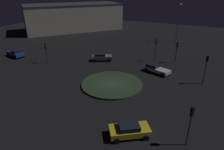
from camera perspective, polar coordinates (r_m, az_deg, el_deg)
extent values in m
plane|color=black|center=(30.50, 0.00, -2.78)|extent=(115.53, 115.53, 0.00)
cylinder|color=#263823|center=(30.44, 0.00, -2.56)|extent=(9.32, 9.32, 0.26)
cube|color=gold|center=(20.73, 5.03, -15.51)|extent=(4.34, 3.81, 0.63)
cube|color=black|center=(20.36, 4.86, -14.31)|extent=(2.58, 2.48, 0.50)
cylinder|color=black|center=(20.02, 1.39, -18.31)|extent=(0.63, 0.53, 0.61)
cylinder|color=black|center=(21.39, 0.51, -15.03)|extent=(0.63, 0.53, 0.61)
cylinder|color=black|center=(20.61, 9.71, -17.25)|extent=(0.63, 0.53, 0.61)
cylinder|color=black|center=(21.94, 8.22, -14.16)|extent=(0.63, 0.53, 0.61)
cube|color=#1E38A5|center=(47.18, -25.85, 5.55)|extent=(4.39, 2.67, 0.68)
cube|color=black|center=(46.48, -25.64, 6.12)|extent=(2.05, 1.96, 0.52)
cylinder|color=black|center=(48.20, -27.56, 5.15)|extent=(0.72, 0.36, 0.69)
cylinder|color=black|center=(48.93, -25.63, 5.77)|extent=(0.72, 0.36, 0.69)
cylinder|color=black|center=(45.62, -25.95, 4.50)|extent=(0.72, 0.36, 0.69)
cylinder|color=black|center=(46.39, -23.94, 5.16)|extent=(0.72, 0.36, 0.69)
cube|color=silver|center=(35.31, 12.77, 1.51)|extent=(4.82, 3.11, 0.56)
cube|color=black|center=(35.58, 11.61, 2.69)|extent=(2.45, 2.11, 0.46)
cylinder|color=black|center=(35.35, 15.68, 0.74)|extent=(0.65, 0.41, 0.61)
cylinder|color=black|center=(33.96, 14.17, -0.07)|extent=(0.65, 0.41, 0.61)
cylinder|color=black|center=(36.90, 11.40, 2.18)|extent=(0.65, 0.41, 0.61)
cylinder|color=black|center=(35.57, 9.79, 1.46)|extent=(0.65, 0.41, 0.61)
cube|color=slate|center=(40.16, -2.84, 5.03)|extent=(4.21, 3.41, 0.72)
cube|color=black|center=(39.97, -3.34, 5.82)|extent=(2.46, 2.30, 0.47)
cylinder|color=black|center=(41.13, -0.90, 4.99)|extent=(0.66, 0.50, 0.63)
cylinder|color=black|center=(39.46, -0.82, 4.15)|extent=(0.66, 0.50, 0.63)
cylinder|color=black|center=(41.14, -4.77, 4.92)|extent=(0.66, 0.50, 0.63)
cylinder|color=black|center=(39.48, -4.84, 4.07)|extent=(0.66, 0.50, 0.63)
cylinder|color=#2D2D2D|center=(40.54, -18.09, 5.22)|extent=(0.12, 0.12, 2.96)
cube|color=black|center=(40.00, -18.44, 7.83)|extent=(0.27, 0.33, 0.90)
sphere|color=#3F0C0C|center=(39.81, -18.37, 8.17)|extent=(0.20, 0.20, 0.20)
sphere|color=yellow|center=(39.88, -18.32, 7.80)|extent=(0.20, 0.20, 0.20)
sphere|color=#0F3819|center=(39.96, -18.27, 7.43)|extent=(0.20, 0.20, 0.20)
cylinder|color=#2D2D2D|center=(33.12, 24.89, 0.52)|extent=(0.12, 0.12, 3.59)
cube|color=black|center=(32.37, 25.57, 4.16)|extent=(0.33, 0.37, 0.90)
sphere|color=#3F0C0C|center=(32.23, 25.43, 4.62)|extent=(0.20, 0.20, 0.20)
sphere|color=#4C380F|center=(32.31, 25.34, 4.17)|extent=(0.20, 0.20, 0.20)
sphere|color=#1EE53F|center=(32.39, 25.26, 3.72)|extent=(0.20, 0.20, 0.20)
cylinder|color=#2D2D2D|center=(40.43, 12.20, 6.25)|extent=(0.12, 0.12, 3.51)
cube|color=black|center=(39.83, 12.48, 9.27)|extent=(0.34, 0.28, 0.90)
sphere|color=#3F0C0C|center=(39.64, 12.42, 9.61)|extent=(0.20, 0.20, 0.20)
sphere|color=yellow|center=(39.71, 12.38, 9.23)|extent=(0.20, 0.20, 0.20)
sphere|color=#0F3819|center=(39.77, 12.35, 8.85)|extent=(0.20, 0.20, 0.20)
cylinder|color=#2D2D2D|center=(40.66, 17.78, 5.49)|extent=(0.12, 0.12, 3.18)
cube|color=black|center=(40.10, 18.15, 8.25)|extent=(0.37, 0.33, 0.90)
sphere|color=#3F0C0C|center=(39.91, 18.07, 8.59)|extent=(0.20, 0.20, 0.20)
sphere|color=yellow|center=(39.98, 18.02, 8.22)|extent=(0.20, 0.20, 0.20)
sphere|color=#0F3819|center=(40.05, 17.97, 7.85)|extent=(0.20, 0.20, 0.20)
cylinder|color=#2D2D2D|center=(20.23, 21.01, -14.70)|extent=(0.12, 0.12, 3.32)
cube|color=black|center=(19.03, 21.95, -9.70)|extent=(0.35, 0.37, 0.90)
sphere|color=#3F0C0C|center=(18.97, 21.75, -8.82)|extent=(0.20, 0.20, 0.20)
sphere|color=yellow|center=(19.11, 21.62, -9.50)|extent=(0.20, 0.20, 0.20)
sphere|color=#0F3819|center=(19.25, 21.50, -10.18)|extent=(0.20, 0.20, 0.20)
cylinder|color=#4C4C51|center=(55.94, 18.29, 13.58)|extent=(0.18, 0.18, 9.34)
sphere|color=#F9D166|center=(55.35, 18.97, 18.49)|extent=(0.58, 0.58, 0.58)
cube|color=#ADA893|center=(70.91, -10.92, 15.68)|extent=(28.94, 31.69, 7.72)
cube|color=#333338|center=(70.44, -11.20, 19.06)|extent=(28.94, 31.69, 0.70)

